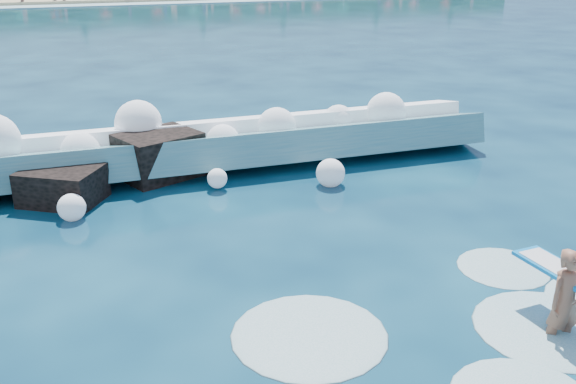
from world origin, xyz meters
name	(u,v)px	position (x,y,z in m)	size (l,w,h in m)	color
ground	(248,294)	(0.00, 0.00, 0.00)	(200.00, 200.00, 0.00)	#07233B
wet_band	(86,5)	(0.00, 67.00, 0.04)	(140.00, 5.00, 0.08)	silver
breaking_wave	(183,150)	(0.18, 7.86, 0.57)	(19.06, 2.92, 1.64)	teal
rock_cluster	(47,177)	(-3.67, 6.98, 0.48)	(8.33, 3.57, 1.51)	black
surfer_with_board	(569,298)	(4.81, -3.09, 0.72)	(1.05, 3.05, 1.94)	#985F47
wave_spray	(173,135)	(-0.09, 7.75, 1.10)	(14.65, 4.61, 2.17)	white
surf_foam	(482,330)	(3.54, -2.54, 0.00)	(9.29, 5.75, 0.14)	silver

